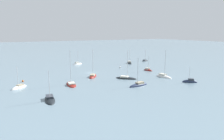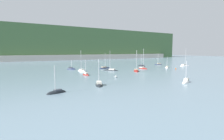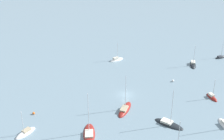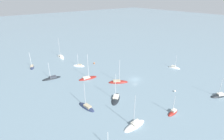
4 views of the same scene
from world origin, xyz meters
name	(u,v)px [view 3 (image 3 of 4)]	position (x,y,z in m)	size (l,w,h in m)	color
ground_plane	(126,95)	(0.00, 0.00, 0.00)	(600.00, 600.00, 0.00)	slate
sailboat_0	(26,133)	(29.78, 12.53, 0.07)	(5.93, 5.51, 7.72)	white
sailboat_1	(169,124)	(-6.87, 17.26, 0.10)	(7.43, 8.06, 11.13)	black
sailboat_2	(117,60)	(-3.44, -25.15, 0.14)	(6.04, 3.73, 7.91)	white
sailboat_3	(125,110)	(2.57, 8.05, 0.09)	(6.78, 8.41, 11.50)	maroon
sailboat_6	(212,97)	(-24.74, 7.80, 0.13)	(1.98, 5.16, 7.16)	maroon
sailboat_8	(220,58)	(-43.07, -18.14, 0.08)	(5.17, 2.63, 7.46)	black
sailboat_10	(193,65)	(-29.72, -14.59, 0.12)	(4.72, 7.19, 8.66)	black
sailboat_11	(89,134)	(14.19, 16.48, 0.09)	(4.38, 9.02, 12.22)	maroon
mooring_buoy_0	(34,113)	(27.64, 4.22, 0.35)	(0.70, 0.70, 0.70)	orange
mooring_buoy_1	(173,81)	(-17.40, -4.39, 0.38)	(0.75, 0.75, 0.75)	white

